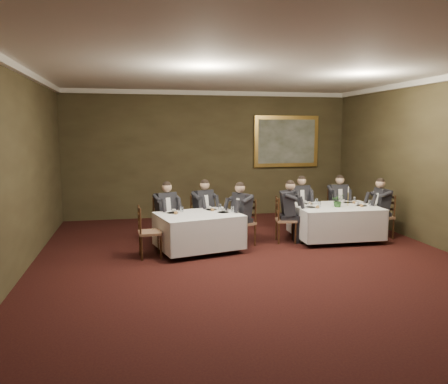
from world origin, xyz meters
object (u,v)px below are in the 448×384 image
object	(u,v)px
table_main	(335,220)
table_second	(199,229)
chair_main_backright	(337,218)
centerpiece	(338,200)
chair_sec_backleft	(166,231)
diner_sec_endright	(243,222)
chair_sec_backright	(203,227)
chair_sec_endright	(243,232)
chair_main_endleft	(285,229)
diner_main_backright	(338,209)
diner_main_backleft	(300,210)
diner_main_endright	(382,215)
diner_sec_backleft	(166,221)
diner_sec_backright	(203,217)
candlestick	(348,198)
chair_sec_endleft	(150,243)
diner_main_endleft	(286,219)
painting	(286,141)
chair_main_backleft	(299,220)
chair_main_endright	(382,225)

from	to	relation	value
table_main	table_second	bearing A→B (deg)	-174.30
chair_main_backright	centerpiece	xyz separation A→B (m)	(-0.52, -1.05, 0.63)
chair_sec_backleft	diner_sec_endright	bearing A→B (deg)	141.84
chair_sec_backright	chair_sec_endright	world-z (taller)	same
chair_main_endleft	diner_main_backright	bearing A→B (deg)	128.15
diner_main_backleft	chair_sec_backright	world-z (taller)	diner_main_backleft
diner_main_endright	diner_sec_backleft	bearing A→B (deg)	89.70
diner_sec_backright	candlestick	xyz separation A→B (m)	(3.19, -0.56, 0.41)
diner_main_backleft	diner_main_backright	distance (m)	0.98
diner_sec_backleft	chair_sec_endleft	world-z (taller)	diner_sec_backleft
table_main	diner_main_endleft	world-z (taller)	diner_main_endleft
diner_main_endleft	painting	world-z (taller)	painting
diner_main_endleft	diner_sec_backleft	distance (m)	2.60
chair_main_backright	diner_sec_backleft	distance (m)	4.27
chair_main_endleft	chair_sec_backright	bearing A→B (deg)	-97.38
chair_main_backleft	painting	world-z (taller)	painting
chair_main_backright	diner_main_backright	distance (m)	0.23
diner_main_backleft	chair_main_endleft	size ratio (longest dim) A/B	1.35
chair_main_backleft	centerpiece	xyz separation A→B (m)	(0.46, -1.08, 0.63)
table_main	chair_main_endright	bearing A→B (deg)	-1.55
table_second	diner_sec_backright	world-z (taller)	diner_sec_backright
candlestick	table_main	bearing A→B (deg)	-176.92
candlestick	chair_sec_backleft	bearing A→B (deg)	174.71
chair_main_endright	chair_sec_backright	distance (m)	4.08
diner_main_backleft	diner_sec_backleft	distance (m)	3.30
chair_main_backleft	diner_sec_backright	distance (m)	2.46
chair_main_backright	diner_main_endleft	world-z (taller)	diner_main_endleft
chair_sec_backleft	chair_main_backleft	bearing A→B (deg)	168.04
centerpiece	diner_main_backright	bearing A→B (deg)	63.46
chair_sec_endright	chair_main_endright	bearing A→B (deg)	-115.20
diner_main_backright	diner_sec_endright	size ratio (longest dim) A/B	1.00
chair_sec_backright	centerpiece	bearing A→B (deg)	140.76
painting	diner_main_endleft	bearing A→B (deg)	-109.47
table_main	painting	bearing A→B (deg)	90.00
diner_main_backleft	diner_main_endright	bearing A→B (deg)	148.59
chair_sec_endright	candlestick	size ratio (longest dim) A/B	2.31
diner_main_backleft	diner_sec_backright	xyz separation A→B (m)	(-2.42, -0.36, 0.00)
chair_sec_backleft	diner_main_endleft	bearing A→B (deg)	150.41
chair_sec_endright	painting	xyz separation A→B (m)	(2.13, 3.32, 1.82)
diner_main_endleft	diner_main_backleft	bearing A→B (deg)	153.61
diner_main_endleft	diner_sec_endright	distance (m)	1.00
table_main	chair_main_backleft	bearing A→B (deg)	116.10
diner_main_backright	chair_sec_endleft	world-z (taller)	diner_main_backright
diner_main_backleft	chair_main_backright	bearing A→B (deg)	178.81
chair_main_endright	diner_sec_backright	bearing A→B (deg)	85.94
table_second	diner_main_endleft	world-z (taller)	diner_main_endleft
centerpiece	candlestick	distance (m)	0.35
diner_main_backright	candlestick	world-z (taller)	diner_main_backright
diner_main_backleft	chair_main_backright	size ratio (longest dim) A/B	1.35
chair_main_endleft	diner_sec_backleft	distance (m)	2.60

